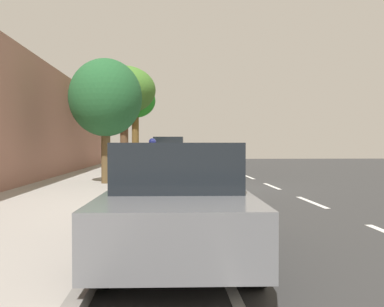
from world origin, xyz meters
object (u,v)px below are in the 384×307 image
(parked_pickup_tan_nearest, at_px, (170,154))
(parked_sedan_grey_far, at_px, (177,199))
(bicycle_at_curb, at_px, (158,176))
(street_tree_near_cyclist, at_px, (135,102))
(cyclist_with_backpack, at_px, (152,157))
(pedestrian_on_phone, at_px, (108,153))
(parked_sedan_white_mid, at_px, (172,168))
(street_tree_mid_block, at_px, (124,91))
(street_tree_far_end, at_px, (106,98))
(parked_sedan_black_second, at_px, (171,160))

(parked_pickup_tan_nearest, bearing_deg, parked_sedan_grey_far, 90.03)
(bicycle_at_curb, distance_m, street_tree_near_cyclist, 14.21)
(cyclist_with_backpack, xyz_separation_m, pedestrian_on_phone, (2.70, -8.38, -0.01))
(parked_sedan_grey_far, xyz_separation_m, pedestrian_on_phone, (3.41, -17.75, 0.29))
(cyclist_with_backpack, bearing_deg, parked_sedan_grey_far, 94.31)
(parked_sedan_white_mid, xyz_separation_m, bicycle_at_curb, (0.49, -1.53, -0.36))
(parked_pickup_tan_nearest, bearing_deg, cyclist_with_backpack, 86.29)
(bicycle_at_curb, bearing_deg, street_tree_mid_block, -74.14)
(parked_pickup_tan_nearest, distance_m, street_tree_mid_block, 6.26)
(parked_pickup_tan_nearest, distance_m, parked_sedan_white_mid, 12.70)
(cyclist_with_backpack, height_order, street_tree_mid_block, street_tree_mid_block)
(street_tree_far_end, bearing_deg, street_tree_near_cyclist, -90.00)
(parked_sedan_black_second, distance_m, street_tree_far_end, 6.34)
(street_tree_near_cyclist, bearing_deg, parked_sedan_black_second, 106.08)
(parked_sedan_black_second, relative_size, cyclist_with_backpack, 2.58)
(parked_pickup_tan_nearest, relative_size, pedestrian_on_phone, 3.44)
(parked_sedan_grey_far, distance_m, street_tree_far_end, 9.57)
(parked_sedan_white_mid, height_order, pedestrian_on_phone, pedestrian_on_phone)
(parked_pickup_tan_nearest, height_order, street_tree_near_cyclist, street_tree_near_cyclist)
(parked_sedan_white_mid, distance_m, street_tree_far_end, 3.64)
(parked_sedan_white_mid, bearing_deg, street_tree_far_end, -34.83)
(parked_sedan_white_mid, height_order, street_tree_near_cyclist, street_tree_near_cyclist)
(parked_sedan_grey_far, height_order, bicycle_at_curb, parked_sedan_grey_far)
(parked_pickup_tan_nearest, xyz_separation_m, street_tree_mid_block, (2.26, 4.86, 3.23))
(street_tree_far_end, bearing_deg, street_tree_mid_block, -90.00)
(parked_sedan_black_second, xyz_separation_m, street_tree_mid_block, (2.32, -0.83, 3.38))
(parked_pickup_tan_nearest, relative_size, parked_sedan_white_mid, 1.21)
(parked_sedan_white_mid, bearing_deg, parked_sedan_black_second, -90.29)
(parked_pickup_tan_nearest, relative_size, street_tree_near_cyclist, 1.00)
(parked_sedan_grey_far, height_order, pedestrian_on_phone, pedestrian_on_phone)
(street_tree_far_end, distance_m, pedestrian_on_phone, 9.07)
(street_tree_near_cyclist, distance_m, street_tree_mid_block, 7.23)
(cyclist_with_backpack, bearing_deg, street_tree_mid_block, -75.02)
(cyclist_with_backpack, bearing_deg, pedestrian_on_phone, -72.13)
(parked_pickup_tan_nearest, xyz_separation_m, cyclist_with_backpack, (0.70, 10.72, 0.15))
(cyclist_with_backpack, distance_m, street_tree_mid_block, 6.80)
(parked_sedan_white_mid, bearing_deg, cyclist_with_backpack, -69.97)
(bicycle_at_curb, height_order, pedestrian_on_phone, pedestrian_on_phone)
(street_tree_mid_block, bearing_deg, parked_pickup_tan_nearest, -114.96)
(cyclist_with_backpack, height_order, pedestrian_on_phone, pedestrian_on_phone)
(parked_sedan_white_mid, xyz_separation_m, street_tree_near_cyclist, (2.29, -15.06, 3.56))
(parked_pickup_tan_nearest, height_order, parked_sedan_white_mid, parked_pickup_tan_nearest)
(parked_pickup_tan_nearest, relative_size, parked_sedan_black_second, 1.22)
(street_tree_near_cyclist, xyz_separation_m, street_tree_far_end, (0.00, 13.47, -1.21))
(parked_pickup_tan_nearest, distance_m, parked_sedan_grey_far, 20.10)
(parked_sedan_grey_far, xyz_separation_m, street_tree_mid_block, (2.27, -15.23, 3.38))
(parked_sedan_white_mid, relative_size, street_tree_mid_block, 0.86)
(parked_pickup_tan_nearest, bearing_deg, parked_sedan_black_second, 90.61)
(pedestrian_on_phone, bearing_deg, street_tree_near_cyclist, -103.54)
(parked_sedan_white_mid, bearing_deg, street_tree_near_cyclist, -81.36)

